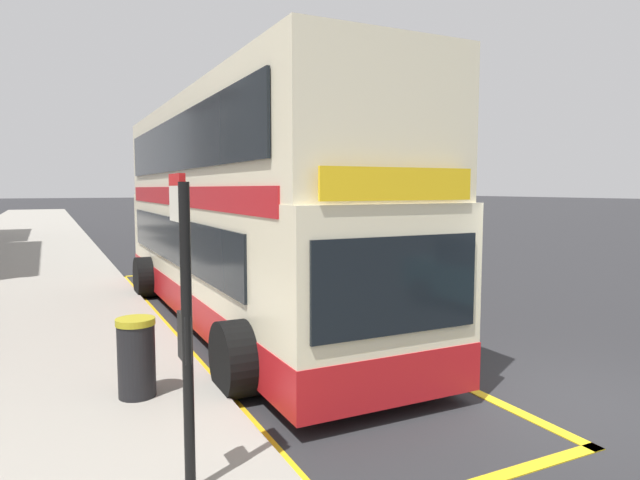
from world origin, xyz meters
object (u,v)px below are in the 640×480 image
object	(u,v)px
parked_car_silver_ahead	(188,210)
double_decker_bus	(237,218)
bus_stop_sign	(184,306)
parked_car_black_across	(241,225)
litter_bin	(136,357)

from	to	relation	value
parked_car_silver_ahead	double_decker_bus	bearing A→B (deg)	75.85
bus_stop_sign	parked_car_black_across	world-z (taller)	bus_stop_sign
bus_stop_sign	double_decker_bus	bearing A→B (deg)	68.41
bus_stop_sign	parked_car_silver_ahead	xyz separation A→B (m)	(9.87, 43.04, -0.91)
bus_stop_sign	litter_bin	distance (m)	2.58
bus_stop_sign	parked_car_black_across	distance (m)	23.83
double_decker_bus	litter_bin	bearing A→B (deg)	-123.26
parked_car_silver_ahead	litter_bin	size ratio (longest dim) A/B	4.33
double_decker_bus	parked_car_silver_ahead	distance (m)	37.58
double_decker_bus	litter_bin	distance (m)	4.86
parked_car_silver_ahead	litter_bin	distance (m)	41.90
parked_car_black_across	bus_stop_sign	bearing A→B (deg)	71.42
double_decker_bus	parked_car_black_across	size ratio (longest dim) A/B	2.73
double_decker_bus	parked_car_silver_ahead	xyz separation A→B (m)	(7.41, 36.82, -1.27)
litter_bin	parked_car_black_across	bearing A→B (deg)	68.44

